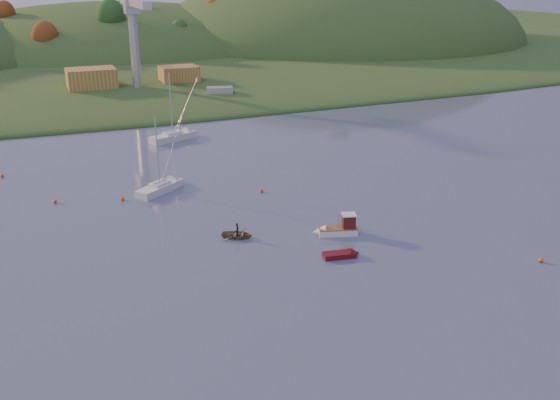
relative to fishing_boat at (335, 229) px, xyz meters
name	(u,v)px	position (x,y,z in m)	size (l,w,h in m)	color
far_shore	(80,48)	(-7.61, 199.94, -0.73)	(620.00, 220.00, 1.50)	#2E441B
shore_slope	(104,72)	(-7.61, 134.94, -0.73)	(640.00, 150.00, 7.00)	#2E441B
hill_center	(114,53)	(2.39, 179.94, -0.73)	(140.00, 120.00, 36.00)	#2E441B
hill_right	(339,47)	(87.39, 164.94, -0.73)	(150.00, 130.00, 60.00)	#2E441B
hillside_trees	(95,63)	(-7.61, 154.94, -0.73)	(280.00, 50.00, 32.00)	#204E1C
wharf	(149,91)	(-2.61, 91.94, 0.47)	(42.00, 16.00, 2.40)	slate
shed_west	(92,79)	(-15.61, 92.94, 4.07)	(11.00, 8.00, 4.80)	olive
shed_east	(179,74)	(5.39, 93.94, 3.67)	(9.00, 7.00, 4.00)	olive
dock_crane	(134,24)	(-5.61, 88.33, 16.44)	(3.20, 28.00, 20.30)	#B7B7BC
fishing_boat	(335,229)	(0.00, 0.00, 0.00)	(5.45, 3.09, 3.32)	white
sailboat_near	(160,187)	(-15.42, 22.35, -0.04)	(7.47, 6.36, 10.56)	white
sailboat_far	(173,136)	(-7.28, 48.74, 0.03)	(9.00, 5.65, 12.01)	silver
canoe	(237,235)	(-10.64, 3.52, -0.36)	(2.55, 3.58, 0.74)	olive
paddler	(237,231)	(-10.64, 3.52, 0.04)	(0.56, 0.37, 1.55)	black
red_tender	(346,254)	(-1.59, -5.70, -0.45)	(4.22, 2.02, 1.38)	#540C13
work_vessel	(220,97)	(10.75, 77.94, 0.52)	(14.54, 8.40, 3.53)	slate
buoy_0	(541,260)	(16.58, -14.76, -0.48)	(0.50, 0.50, 0.50)	#FB500D
buoy_1	(262,190)	(-2.54, 16.89, -0.48)	(0.50, 0.50, 0.50)	#FB500D
buoy_2	(55,201)	(-29.06, 23.40, -0.48)	(0.50, 0.50, 0.50)	#FB500D
buoy_3	(123,199)	(-20.74, 20.89, -0.48)	(0.50, 0.50, 0.50)	#FB500D
buoy_4	(2,176)	(-35.50, 37.78, -0.48)	(0.50, 0.50, 0.50)	#FB500D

